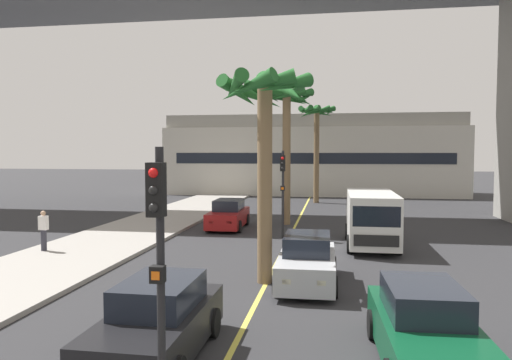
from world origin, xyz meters
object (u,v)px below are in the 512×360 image
object	(u,v)px
car_queue_second	(228,215)
car_queue_fourth	(158,322)
traffic_light_median_near	(159,252)
car_queue_third	(424,329)
traffic_light_median_far	(283,182)
palm_tree_near_median	(317,125)
pedestrian_near_crosswalk	(44,230)
delivery_van	(371,217)
palm_tree_mid_median	(286,116)
palm_tree_far_median	(265,116)
car_queue_front	(307,262)

from	to	relation	value
car_queue_second	car_queue_fourth	distance (m)	16.33
car_queue_second	traffic_light_median_near	size ratio (longest dim) A/B	0.98
car_queue_third	car_queue_fourth	world-z (taller)	same
traffic_light_median_far	traffic_light_median_near	bearing A→B (deg)	-90.25
traffic_light_median_far	palm_tree_near_median	distance (m)	16.85
car_queue_fourth	car_queue_third	bearing A→B (deg)	5.27
traffic_light_median_far	pedestrian_near_crosswalk	distance (m)	10.68
delivery_van	palm_tree_mid_median	xyz separation A→B (m)	(-4.31, 5.88, 4.90)
traffic_light_median_far	palm_tree_far_median	bearing A→B (deg)	-88.09
pedestrian_near_crosswalk	car_queue_third	bearing A→B (deg)	-31.36
traffic_light_median_near	traffic_light_median_far	world-z (taller)	same
car_queue_third	palm_tree_near_median	size ratio (longest dim) A/B	0.52
car_queue_fourth	palm_tree_near_median	world-z (taller)	palm_tree_near_median
car_queue_third	delivery_van	world-z (taller)	delivery_van
car_queue_second	car_queue_front	bearing A→B (deg)	-65.21
car_queue_front	car_queue_third	xyz separation A→B (m)	(2.53, -5.33, 0.00)
car_queue_front	palm_tree_mid_median	distance (m)	13.64
traffic_light_median_near	pedestrian_near_crosswalk	xyz separation A→B (m)	(-9.07, 11.11, -1.72)
car_queue_third	palm_tree_mid_median	xyz separation A→B (m)	(-4.40, 17.69, 5.46)
car_queue_fourth	traffic_light_median_near	distance (m)	3.38
car_queue_second	pedestrian_near_crosswalk	xyz separation A→B (m)	(-5.94, -7.63, 0.28)
delivery_van	palm_tree_mid_median	size ratio (longest dim) A/B	0.67
car_queue_fourth	palm_tree_mid_median	bearing A→B (deg)	87.49
car_queue_fourth	delivery_van	size ratio (longest dim) A/B	0.78
traffic_light_median_far	palm_tree_far_median	xyz separation A→B (m)	(0.27, -8.01, 2.54)
car_queue_second	traffic_light_median_near	distance (m)	19.10
pedestrian_near_crosswalk	palm_tree_near_median	bearing A→B (deg)	64.86
car_queue_second	palm_tree_near_median	distance (m)	15.72
car_queue_front	car_queue_second	size ratio (longest dim) A/B	1.00
palm_tree_mid_median	palm_tree_far_median	xyz separation A→B (m)	(0.53, -12.36, -0.93)
car_queue_second	traffic_light_median_far	world-z (taller)	traffic_light_median_far
car_queue_second	palm_tree_far_median	world-z (taller)	palm_tree_far_median
car_queue_second	palm_tree_far_median	xyz separation A→B (m)	(3.47, -10.38, 4.53)
car_queue_second	palm_tree_mid_median	xyz separation A→B (m)	(2.93, 1.98, 5.46)
car_queue_third	palm_tree_mid_median	size ratio (longest dim) A/B	0.53
car_queue_fourth	car_queue_front	bearing A→B (deg)	65.37
traffic_light_median_near	palm_tree_near_median	size ratio (longest dim) A/B	0.53
car_queue_front	traffic_light_median_near	xyz separation A→B (m)	(-1.67, -8.35, 1.99)
car_queue_fourth	traffic_light_median_far	bearing A→B (deg)	85.59
palm_tree_mid_median	pedestrian_near_crosswalk	size ratio (longest dim) A/B	4.82
car_queue_third	palm_tree_far_median	distance (m)	7.99
palm_tree_mid_median	car_queue_third	bearing A→B (deg)	-76.05
car_queue_front	palm_tree_far_median	size ratio (longest dim) A/B	0.62
car_queue_front	car_queue_third	bearing A→B (deg)	-64.59
car_queue_third	car_queue_fourth	distance (m)	5.22
car_queue_third	pedestrian_near_crosswalk	size ratio (longest dim) A/B	2.57
car_queue_second	car_queue_third	world-z (taller)	same
traffic_light_median_near	traffic_light_median_far	distance (m)	16.36
car_queue_fourth	palm_tree_far_median	size ratio (longest dim) A/B	0.62
car_queue_second	delivery_van	xyz separation A→B (m)	(7.24, -3.91, 0.57)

